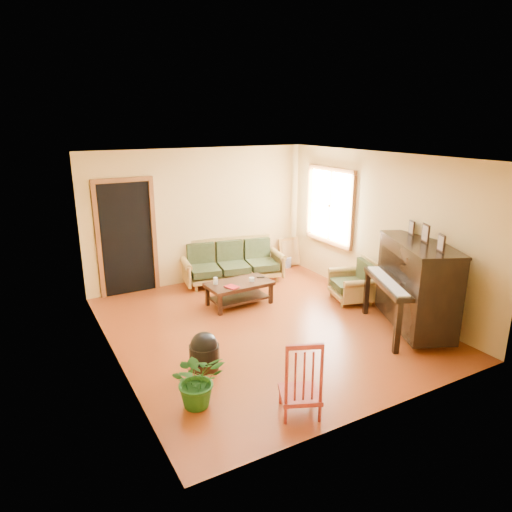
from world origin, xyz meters
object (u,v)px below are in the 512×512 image
sofa (233,262)px  armchair (351,280)px  footstool (204,355)px  coffee_table (239,293)px  red_chair (300,375)px  potted_plant (198,379)px  piano (416,287)px  ceramic_crock (287,262)px

sofa → armchair: sofa is taller
sofa → footstool: 3.30m
coffee_table → sofa: bearing=68.8°
red_chair → potted_plant: size_ratio=1.38×
sofa → piano: (1.44, -3.27, 0.28)m
sofa → red_chair: 4.31m
sofa → piano: 3.58m
red_chair → footstool: bearing=135.2°
coffee_table → armchair: bearing=-24.3°
armchair → footstool: bearing=-147.3°
sofa → coffee_table: size_ratio=1.75×
armchair → piano: piano is taller
sofa → red_chair: bearing=-96.6°
ceramic_crock → armchair: bearing=-91.5°
footstool → sofa: bearing=57.2°
piano → potted_plant: 3.61m
armchair → sofa: bearing=143.6°
armchair → red_chair: red_chair is taller
coffee_table → footstool: size_ratio=2.85×
potted_plant → red_chair: bearing=-35.6°
footstool → ceramic_crock: size_ratio=1.75×
coffee_table → armchair: size_ratio=1.44×
piano → red_chair: piano is taller
footstool → potted_plant: bearing=-117.6°
coffee_table → armchair: 1.99m
sofa → footstool: bearing=-112.9°
ceramic_crock → potted_plant: bearing=-133.7°
armchair → potted_plant: bearing=-138.7°
coffee_table → ceramic_crock: 2.31m
armchair → footstool: (-3.17, -0.88, -0.20)m
sofa → piano: bearing=-56.3°
red_chair → ceramic_crock: (2.68, 4.42, -0.35)m
sofa → footstool: size_ratio=4.99×
footstool → potted_plant: (-0.37, -0.71, 0.15)m
coffee_table → ceramic_crock: coffee_table is taller
footstool → piano: bearing=-8.9°
armchair → red_chair: bearing=-122.2°
coffee_table → potted_plant: bearing=-125.8°
potted_plant → piano: bearing=3.3°
sofa → armchair: bearing=-43.7°
sofa → red_chair: size_ratio=2.13×
piano → ceramic_crock: piano is taller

